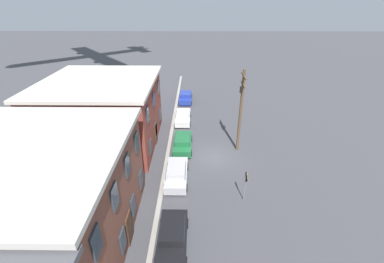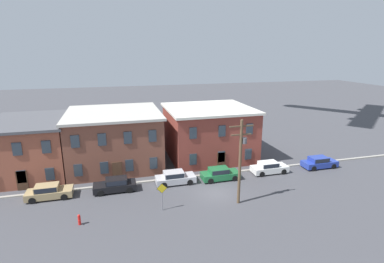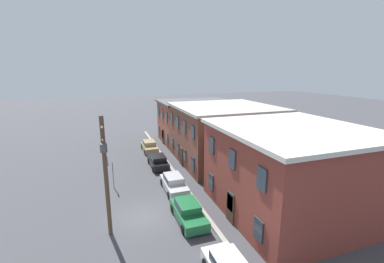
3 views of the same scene
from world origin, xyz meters
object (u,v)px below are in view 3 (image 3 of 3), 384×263
object	(u,v)px
car_tan	(149,146)
car_black	(158,161)
car_silver	(174,183)
utility_pole	(106,171)
fire_hydrant	(106,160)
caution_sign	(113,170)
car_green	(188,211)

from	to	relation	value
car_tan	car_black	xyz separation A→B (m)	(6.52, -0.11, 0.00)
car_silver	utility_pole	world-z (taller)	utility_pole
fire_hydrant	utility_pole	bearing A→B (deg)	-0.14
car_silver	utility_pole	size ratio (longest dim) A/B	0.53
car_tan	car_silver	size ratio (longest dim) A/B	1.00
caution_sign	car_black	bearing A→B (deg)	128.23
car_silver	fire_hydrant	world-z (taller)	car_silver
car_black	fire_hydrant	distance (m)	6.55
car_tan	car_silver	xyz separation A→B (m)	(12.97, 0.05, 0.00)
car_black	caution_sign	world-z (taller)	caution_sign
caution_sign	car_silver	bearing A→B (deg)	66.64
car_tan	caution_sign	bearing A→B (deg)	-26.67
car_black	utility_pole	distance (m)	13.52
utility_pole	fire_hydrant	size ratio (longest dim) A/B	8.69
caution_sign	fire_hydrant	size ratio (longest dim) A/B	2.83
car_tan	utility_pole	distance (m)	19.43
caution_sign	fire_hydrant	world-z (taller)	caution_sign
car_green	fire_hydrant	xyz separation A→B (m)	(-14.80, -5.60, -0.27)
car_black	car_silver	bearing A→B (deg)	1.42
car_black	utility_pole	size ratio (longest dim) A/B	0.53
car_silver	utility_pole	distance (m)	8.78
car_silver	caution_sign	bearing A→B (deg)	-113.36
car_tan	car_green	world-z (taller)	same
fire_hydrant	caution_sign	bearing A→B (deg)	4.04
car_silver	car_green	distance (m)	5.22
utility_pole	car_green	bearing A→B (deg)	89.08
caution_sign	fire_hydrant	xyz separation A→B (m)	(-7.26, -0.51, -1.34)
car_green	utility_pole	distance (m)	6.89
car_tan	fire_hydrant	world-z (taller)	car_tan
car_silver	utility_pole	xyz separation A→B (m)	(5.12, -5.94, 3.95)
car_black	utility_pole	bearing A→B (deg)	-26.55
caution_sign	car_green	bearing A→B (deg)	34.02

